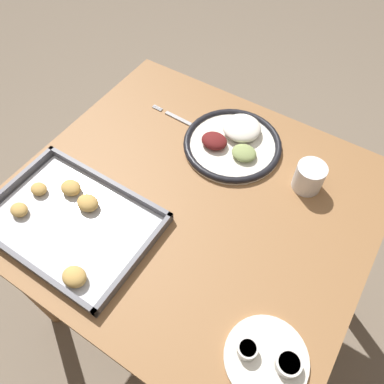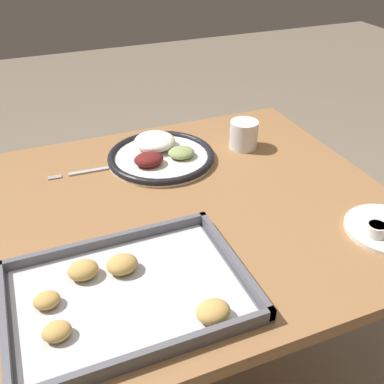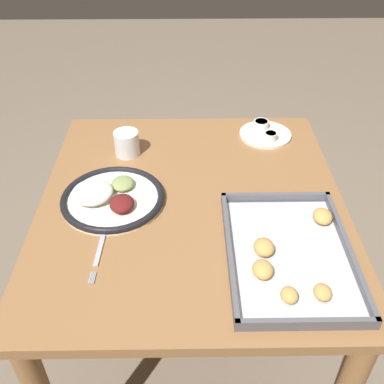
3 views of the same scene
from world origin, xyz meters
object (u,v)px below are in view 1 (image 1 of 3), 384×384
object	(u,v)px
baking_tray	(70,221)
drinking_cup	(309,177)
fork	(183,121)
dinner_plate	(233,142)
saucer_plate	(268,358)

from	to	relation	value
baking_tray	drinking_cup	distance (m)	0.64
fork	drinking_cup	world-z (taller)	drinking_cup
dinner_plate	fork	distance (m)	0.18
baking_tray	drinking_cup	world-z (taller)	drinking_cup
saucer_plate	drinking_cup	world-z (taller)	drinking_cup
baking_tray	drinking_cup	size ratio (longest dim) A/B	5.35
fork	drinking_cup	size ratio (longest dim) A/B	2.68
dinner_plate	drinking_cup	size ratio (longest dim) A/B	3.65
saucer_plate	fork	bearing A→B (deg)	-42.51
dinner_plate	drinking_cup	distance (m)	0.25
dinner_plate	saucer_plate	size ratio (longest dim) A/B	1.65
baking_tray	drinking_cup	xyz separation A→B (m)	(-0.46, -0.44, 0.03)
baking_tray	saucer_plate	bearing A→B (deg)	177.61
saucer_plate	dinner_plate	bearing A→B (deg)	-54.15
fork	saucer_plate	world-z (taller)	saucer_plate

